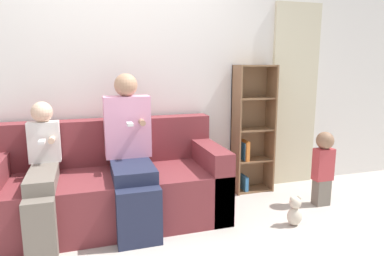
# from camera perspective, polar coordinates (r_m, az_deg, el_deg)

# --- Properties ---
(ground_plane) EXTENTS (14.00, 14.00, 0.00)m
(ground_plane) POSITION_cam_1_polar(r_m,az_deg,el_deg) (2.93, -8.62, -18.71)
(ground_plane) COLOR #BCB2A8
(back_wall) EXTENTS (10.00, 0.06, 2.55)m
(back_wall) POSITION_cam_1_polar(r_m,az_deg,el_deg) (3.55, -11.69, 7.95)
(back_wall) COLOR silver
(back_wall) RESTS_ON ground_plane
(curtain_panel) EXTENTS (0.58, 0.04, 2.11)m
(curtain_panel) POSITION_cam_1_polar(r_m,az_deg,el_deg) (4.21, 16.67, 5.09)
(curtain_panel) COLOR beige
(curtain_panel) RESTS_ON ground_plane
(couch) EXTENTS (2.06, 0.87, 0.90)m
(couch) POSITION_cam_1_polar(r_m,az_deg,el_deg) (3.26, -13.38, -9.62)
(couch) COLOR maroon
(couch) RESTS_ON ground_plane
(adult_seated) EXTENTS (0.42, 0.78, 1.35)m
(adult_seated) POSITION_cam_1_polar(r_m,az_deg,el_deg) (3.06, -10.17, -3.39)
(adult_seated) COLOR #232842
(adult_seated) RESTS_ON ground_plane
(child_seated) EXTENTS (0.26, 0.80, 1.11)m
(child_seated) POSITION_cam_1_polar(r_m,az_deg,el_deg) (3.04, -23.69, -6.71)
(child_seated) COLOR #70665B
(child_seated) RESTS_ON ground_plane
(toddler_standing) EXTENTS (0.19, 0.18, 0.76)m
(toddler_standing) POSITION_cam_1_polar(r_m,az_deg,el_deg) (3.72, 21.03, -5.72)
(toddler_standing) COLOR #70665B
(toddler_standing) RESTS_ON ground_plane
(bookshelf) EXTENTS (0.44, 0.24, 1.42)m
(bookshelf) POSITION_cam_1_polar(r_m,az_deg,el_deg) (3.90, 9.75, -0.77)
(bookshelf) COLOR brown
(bookshelf) RESTS_ON ground_plane
(teddy_bear) EXTENTS (0.14, 0.11, 0.28)m
(teddy_bear) POSITION_cam_1_polar(r_m,az_deg,el_deg) (3.28, 16.76, -13.20)
(teddy_bear) COLOR beige
(teddy_bear) RESTS_ON ground_plane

